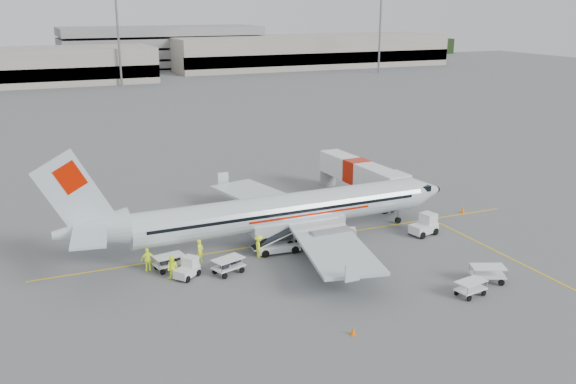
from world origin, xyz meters
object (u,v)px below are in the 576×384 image
at_px(jet_bridge, 357,179).
at_px(belt_loader, 278,238).
at_px(aircraft, 284,189).
at_px(tug_fore, 424,225).
at_px(tug_mid, 344,238).
at_px(tug_aft, 187,268).

xyz_separation_m(jet_bridge, belt_loader, (-13.57, -10.91, -0.77)).
height_order(aircraft, tug_fore, aircraft).
distance_m(tug_mid, tug_aft, 13.69).
height_order(aircraft, jet_bridge, aircraft).
bearing_deg(aircraft, jet_bridge, 35.36).
bearing_deg(jet_bridge, belt_loader, -144.81).
height_order(aircraft, tug_aft, aircraft).
height_order(tug_mid, tug_aft, tug_mid).
bearing_deg(tug_fore, tug_mid, 167.39).
bearing_deg(tug_mid, jet_bridge, 79.54).
bearing_deg(tug_fore, belt_loader, 162.17).
relative_size(belt_loader, tug_mid, 2.19).
xyz_separation_m(tug_mid, tug_aft, (-13.67, -0.74, -0.07)).
distance_m(belt_loader, tug_fore, 13.54).
bearing_deg(belt_loader, tug_mid, -8.74).
distance_m(jet_bridge, belt_loader, 17.43).
bearing_deg(tug_aft, belt_loader, -25.03).
distance_m(aircraft, tug_aft, 11.20).
height_order(jet_bridge, belt_loader, jet_bridge).
distance_m(jet_bridge, tug_fore, 12.25).
bearing_deg(tug_fore, jet_bridge, 77.18).
bearing_deg(jet_bridge, aircraft, -147.42).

